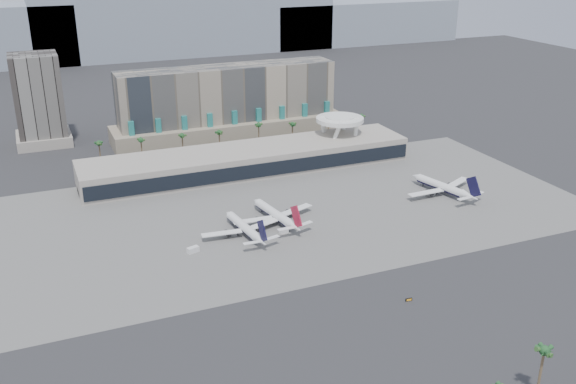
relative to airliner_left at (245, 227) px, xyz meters
name	(u,v)px	position (x,y,z in m)	size (l,w,h in m)	color
ground	(347,264)	(26.83, -38.30, -3.25)	(900.00, 900.00, 0.00)	#232326
apron_pad	(290,210)	(26.83, 16.70, -3.22)	(260.00, 130.00, 0.06)	#5B5B59
mountain_ridge	(155,25)	(54.70, 431.70, 26.64)	(680.00, 60.00, 70.00)	gray
hotel	(229,108)	(36.83, 136.12, 13.56)	(140.00, 30.00, 42.00)	gray
office_tower	(39,105)	(-68.17, 161.70, 19.68)	(30.00, 30.00, 52.00)	black
terminal	(249,159)	(26.83, 71.54, 3.26)	(170.00, 32.50, 14.50)	#AFA89A
saucer_structure	(340,122)	(81.83, 77.70, 15.20)	(26.00, 26.00, 21.89)	white
palm_row	(240,132)	(33.83, 106.70, 7.24)	(157.80, 2.80, 13.10)	brown
airliner_left	(245,227)	(0.00, 0.00, 0.00)	(36.05, 37.30, 12.90)	white
airliner_centre	(276,214)	(16.25, 7.18, 0.18)	(37.81, 39.21, 13.60)	white
airliner_right	(443,187)	(100.50, 6.42, 0.30)	(38.67, 40.15, 14.10)	white
service_vehicle_a	(193,250)	(-23.49, -7.18, -2.15)	(4.52, 2.21, 2.21)	silver
service_vehicle_b	(284,231)	(15.27, -4.43, -2.34)	(3.53, 2.02, 1.82)	white
taxiway_sign	(409,300)	(33.84, -69.26, -2.72)	(2.40, 0.59, 1.08)	black
near_palm_b	(544,355)	(39.00, -123.01, 9.81)	(6.00, 6.00, 16.01)	brown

